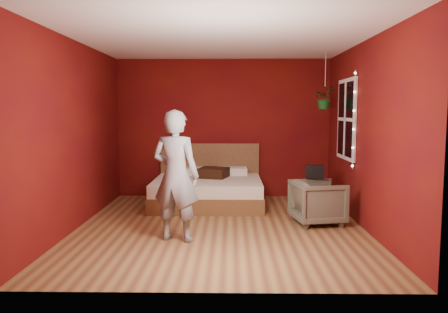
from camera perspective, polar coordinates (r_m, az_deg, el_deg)
floor at (r=6.25m, az=-0.48°, el=-9.17°), size 4.50×4.50×0.00m
room_walls at (r=6.03m, az=-0.50°, el=6.42°), size 4.04×4.54×2.62m
window at (r=7.16m, az=15.67°, el=4.70°), size 0.05×0.97×1.27m
fairy_lights at (r=6.65m, az=16.60°, el=4.59°), size 0.04×0.04×1.45m
bed at (r=7.66m, az=-2.10°, el=-4.30°), size 1.86×1.58×1.02m
person at (r=5.48m, az=-6.32°, el=-2.54°), size 0.68×0.54×1.65m
armchair at (r=6.50m, az=12.14°, el=-5.85°), size 0.81×0.79×0.63m
handbag at (r=6.67m, az=11.74°, el=-1.93°), size 0.29×0.17×0.20m
throw_pillow at (r=7.69m, az=-1.39°, el=-2.12°), size 0.59×0.59×0.17m
hanging_plant at (r=7.63m, az=13.03°, el=7.45°), size 0.37×0.33×0.94m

